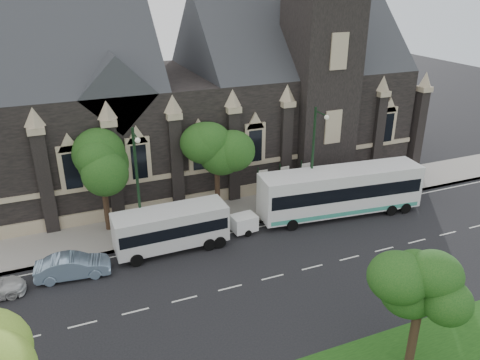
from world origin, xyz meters
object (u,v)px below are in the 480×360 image
banner_flag_center (283,181)px  box_trailer (244,223)px  street_lamp_near (314,155)px  street_lamp_mid (138,182)px  tree_walk_right (218,144)px  tree_walk_left (103,160)px  banner_flag_left (261,185)px  tree_park_east (422,287)px  banner_flag_right (303,178)px  tour_coach (341,191)px  sedan (73,266)px  shuttle_bus (171,227)px

banner_flag_center → box_trailer: bearing=-149.3°
street_lamp_near → street_lamp_mid: bearing=180.0°
tree_walk_right → tree_walk_left: (-9.01, -0.01, -0.08)m
tree_walk_left → banner_flag_left: size_ratio=1.91×
tree_park_east → street_lamp_mid: bearing=121.8°
banner_flag_right → box_trailer: size_ratio=1.46×
tree_walk_right → box_trailer: 6.74m
street_lamp_mid → box_trailer: 8.76m
tour_coach → box_trailer: tour_coach is taller
street_lamp_mid → tree_park_east: bearing=-58.2°
tree_park_east → banner_flag_center: bearing=83.4°
sedan → tree_park_east: bearing=-127.2°
street_lamp_near → box_trailer: (-6.42, -0.89, -4.29)m
banner_flag_left → street_lamp_near: bearing=-27.2°
street_lamp_mid → sedan: street_lamp_mid is taller
banner_flag_right → banner_flag_left: bearing=180.0°
street_lamp_near → banner_flag_center: 3.74m
tree_walk_right → street_lamp_near: street_lamp_near is taller
tree_walk_left → street_lamp_mid: bearing=-63.5°
tree_park_east → tree_walk_left: 23.36m
box_trailer → banner_flag_center: bearing=26.3°
shuttle_bus → banner_flag_left: bearing=18.9°
banner_flag_right → sedan: bearing=-168.6°
tree_walk_right → box_trailer: tree_walk_right is taller
tree_walk_left → banner_flag_center: bearing=-6.9°
tree_walk_left → banner_flag_left: (12.08, -1.70, -3.35)m
street_lamp_mid → tour_coach: size_ratio=0.65×
tree_walk_right → sedan: tree_walk_right is taller
tour_coach → box_trailer: 8.59m
tree_park_east → box_trailer: tree_park_east is taller
banner_flag_center → tree_park_east: bearing=-96.6°
street_lamp_near → sedan: street_lamp_near is taller
banner_flag_left → tree_walk_left: bearing=172.0°
shuttle_bus → tree_walk_right: bearing=40.6°
tree_park_east → box_trailer: (-2.60, 15.52, -3.80)m
tour_coach → street_lamp_near: bearing=157.9°
tree_walk_right → box_trailer: bearing=-85.4°
banner_flag_right → tree_park_east: bearing=-102.6°
street_lamp_mid → box_trailer: street_lamp_mid is taller
banner_flag_center → sedan: bearing=-167.3°
shuttle_bus → box_trailer: bearing=1.1°
banner_flag_left → shuttle_bus: bearing=-160.6°
street_lamp_mid → tour_coach: street_lamp_mid is taller
banner_flag_center → tour_coach: bearing=-38.6°
tree_walk_right → tour_coach: bearing=-28.1°
street_lamp_near → tour_coach: (2.06, -1.10, -2.97)m
street_lamp_mid → box_trailer: size_ratio=3.28×
banner_flag_right → sedan: 19.77m
street_lamp_near → box_trailer: size_ratio=3.28×
tree_park_east → sedan: 21.32m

